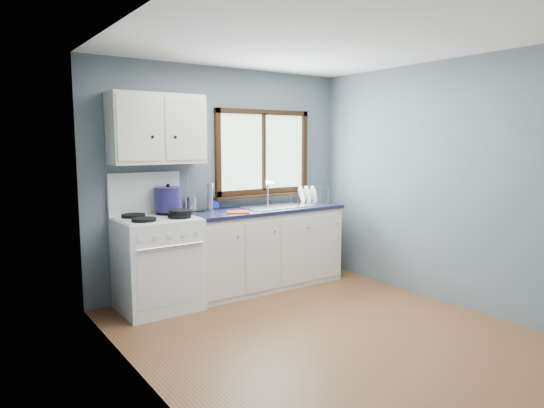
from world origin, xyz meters
TOP-DOWN VIEW (x-y plane):
  - floor at (0.00, 0.00)m, footprint 3.20×3.60m
  - ceiling at (0.00, 0.00)m, footprint 3.20×3.60m
  - wall_back at (0.00, 1.81)m, footprint 3.20×0.02m
  - wall_left at (-1.61, 0.00)m, footprint 0.02×3.60m
  - wall_right at (1.61, 0.00)m, footprint 0.02×3.60m
  - gas_range at (-0.95, 1.47)m, footprint 0.76×0.69m
  - base_cabinets at (0.36, 1.49)m, footprint 1.85×0.60m
  - countertop at (0.36, 1.49)m, footprint 1.89×0.64m
  - sink at (0.54, 1.49)m, footprint 0.84×0.46m
  - window at (0.54, 1.77)m, footprint 1.36×0.10m
  - upper_cabinets at (-0.85, 1.63)m, footprint 0.95×0.35m
  - skillet at (-0.75, 1.32)m, footprint 0.37×0.28m
  - stockpot at (-0.76, 1.61)m, footprint 0.38×0.38m
  - utensil_crock at (-0.46, 1.69)m, footprint 0.17×0.17m
  - thermos at (-0.26, 1.65)m, footprint 0.07×0.07m
  - soap_bottle at (-0.16, 1.70)m, footprint 0.09×0.09m
  - dish_towel at (-0.10, 1.31)m, footprint 0.28×0.25m
  - dish_rack at (1.05, 1.55)m, footprint 0.49×0.44m

SIDE VIEW (x-z plane):
  - floor at x=0.00m, z-range -0.02..0.00m
  - base_cabinets at x=0.36m, z-range -0.03..0.85m
  - gas_range at x=-0.95m, z-range -0.19..1.17m
  - sink at x=0.54m, z-range 0.64..1.08m
  - countertop at x=0.36m, z-range 0.88..0.92m
  - dish_towel at x=-0.10m, z-range 0.92..0.94m
  - dish_rack at x=1.05m, z-range 0.87..1.08m
  - skillet at x=-0.75m, z-range 0.96..1.01m
  - utensil_crock at x=-0.46m, z-range 0.80..1.22m
  - soap_bottle at x=-0.16m, z-range 0.92..1.16m
  - thermos at x=-0.26m, z-range 0.92..1.22m
  - stockpot at x=-0.76m, z-range 0.94..1.23m
  - wall_back at x=0.00m, z-range 0.00..2.50m
  - wall_left at x=-1.61m, z-range 0.00..2.50m
  - wall_right at x=1.61m, z-range 0.00..2.50m
  - window at x=0.54m, z-range 0.96..1.99m
  - upper_cabinets at x=-0.85m, z-range 1.45..2.15m
  - ceiling at x=0.00m, z-range 2.50..2.52m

